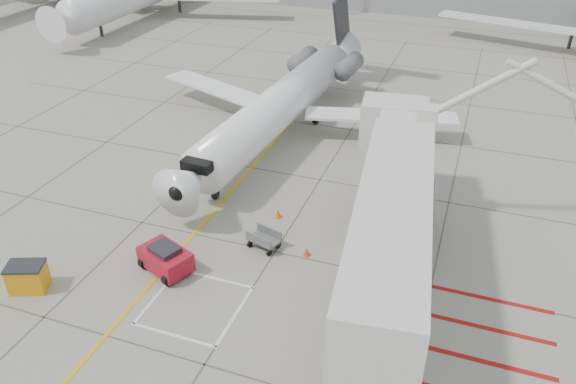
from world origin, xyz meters
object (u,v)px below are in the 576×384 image
at_px(jet_bridge, 390,237).
at_px(spill_bin, 28,277).
at_px(regional_jet, 267,94).
at_px(pushback_tug, 166,258).

relative_size(jet_bridge, spill_bin, 12.30).
distance_m(jet_bridge, spill_bin, 16.91).
relative_size(regional_jet, pushback_tug, 12.10).
xyz_separation_m(jet_bridge, spill_bin, (-16.02, -4.26, -3.34)).
height_order(regional_jet, spill_bin, regional_jet).
xyz_separation_m(regional_jet, pushback_tug, (0.21, -14.20, -3.33)).
bearing_deg(regional_jet, pushback_tug, -85.13).
bearing_deg(spill_bin, pushback_tug, 11.08).
relative_size(regional_jet, spill_bin, 18.88).
height_order(jet_bridge, spill_bin, jet_bridge).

